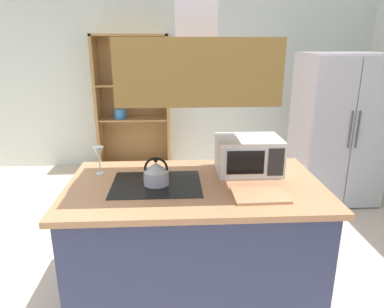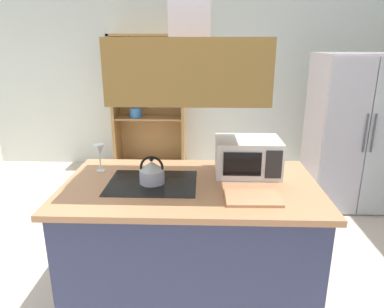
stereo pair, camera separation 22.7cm
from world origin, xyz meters
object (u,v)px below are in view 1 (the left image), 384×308
(refrigerator, at_px, (337,129))
(microwave, at_px, (248,155))
(cutting_board, at_px, (260,196))
(kettle, at_px, (156,173))
(dish_cabinet, at_px, (134,112))
(wine_glass_on_counter, at_px, (99,154))

(refrigerator, xyz_separation_m, microwave, (-1.36, -1.47, 0.17))
(microwave, bearing_deg, refrigerator, 47.19)
(cutting_board, distance_m, microwave, 0.47)
(refrigerator, bearing_deg, microwave, -132.81)
(kettle, bearing_deg, dish_cabinet, 98.94)
(microwave, xyz_separation_m, wine_glass_on_counter, (-1.09, 0.01, 0.02))
(microwave, height_order, wine_glass_on_counter, microwave)
(kettle, xyz_separation_m, wine_glass_on_counter, (-0.42, 0.22, 0.07))
(dish_cabinet, bearing_deg, wine_glass_on_counter, -89.38)
(dish_cabinet, relative_size, microwave, 4.18)
(refrigerator, height_order, cutting_board, refrigerator)
(refrigerator, distance_m, microwave, 2.01)
(kettle, relative_size, cutting_board, 0.56)
(dish_cabinet, height_order, kettle, dish_cabinet)
(refrigerator, bearing_deg, wine_glass_on_counter, -149.25)
(dish_cabinet, relative_size, kettle, 10.07)
(refrigerator, distance_m, dish_cabinet, 2.73)
(cutting_board, relative_size, wine_glass_on_counter, 1.65)
(dish_cabinet, height_order, microwave, dish_cabinet)
(refrigerator, relative_size, cutting_board, 5.03)
(refrigerator, relative_size, microwave, 3.72)
(microwave, bearing_deg, dish_cabinet, 112.97)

